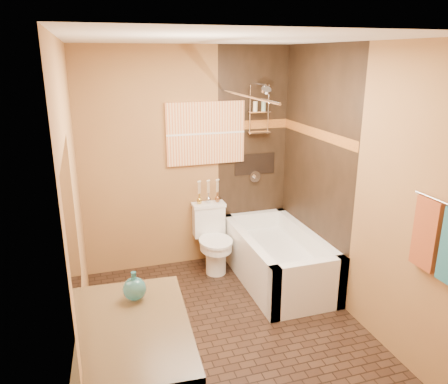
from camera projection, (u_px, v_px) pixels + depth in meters
name	position (u px, v px, depth m)	size (l,w,h in m)	color
floor	(230.00, 331.00, 3.95)	(3.00, 3.00, 0.00)	black
wall_left	(76.00, 216.00, 3.22)	(0.02, 3.00, 2.50)	olive
wall_right	(357.00, 188.00, 3.92)	(0.02, 3.00, 2.50)	olive
wall_back	(188.00, 160.00, 4.93)	(2.40, 0.02, 2.50)	olive
wall_front	(324.00, 291.00, 2.21)	(2.40, 0.02, 2.50)	olive
ceiling	(231.00, 39.00, 3.19)	(3.00, 3.00, 0.00)	silver
alcove_tile_back	(253.00, 156.00, 5.15)	(0.85, 0.01, 2.50)	black
alcove_tile_right	(315.00, 168.00, 4.59)	(0.01, 1.50, 2.50)	black
mosaic_band_back	(254.00, 125.00, 5.02)	(0.85, 0.01, 0.10)	brown
mosaic_band_right	(316.00, 133.00, 4.48)	(0.01, 1.50, 0.10)	brown
alcove_niche	(255.00, 164.00, 5.18)	(0.50, 0.01, 0.25)	black
shower_fixtures	(259.00, 122.00, 4.93)	(0.24, 0.33, 1.16)	silver
curtain_rod	(246.00, 96.00, 4.13)	(0.03, 0.03, 1.55)	silver
towel_bar	(445.00, 204.00, 2.89)	(0.02, 0.02, 0.55)	silver
towel_rust	(426.00, 234.00, 3.09)	(0.05, 0.22, 0.52)	maroon
sunset_painting	(206.00, 133.00, 4.88)	(0.90, 0.04, 0.70)	orange
vanity_mirror	(73.00, 236.00, 2.24)	(0.01, 1.00, 0.90)	white
bathtub	(277.00, 261.00, 4.79)	(0.80, 1.50, 0.55)	white
toilet	(213.00, 238.00, 5.00)	(0.39, 0.57, 0.75)	white
teal_bottle	(134.00, 286.00, 2.73)	(0.15, 0.15, 0.23)	#236669
bud_vases	(208.00, 191.00, 5.00)	(0.27, 0.06, 0.27)	gold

